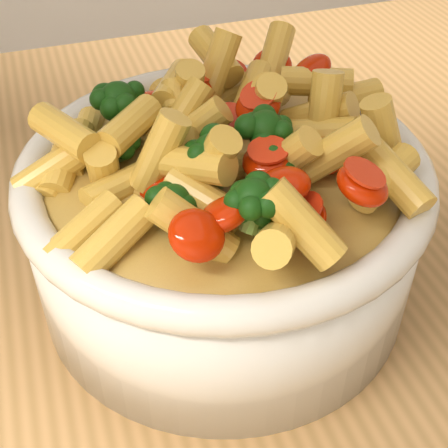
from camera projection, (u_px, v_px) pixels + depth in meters
name	position (u px, v px, depth m)	size (l,w,h in m)	color
table	(98.00, 346.00, 0.55)	(1.20, 0.80, 0.90)	#B4824D
serving_bowl	(224.00, 222.00, 0.43)	(0.27, 0.27, 0.12)	silver
pasta_salad	(224.00, 134.00, 0.38)	(0.21, 0.21, 0.05)	#EAB04A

